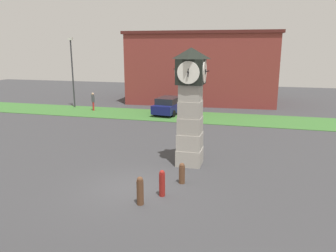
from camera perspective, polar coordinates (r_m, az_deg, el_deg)
ground_plane at (r=14.55m, az=-6.43°, el=-10.64°), size 84.39×84.39×0.00m
clock_tower at (r=16.50m, az=3.93°, el=3.60°), size 1.78×1.64×5.95m
bollard_near_tower at (r=12.86m, az=-4.88°, el=-11.12°), size 0.27×0.27×1.14m
bollard_mid_row at (r=13.51m, az=-1.04°, el=-9.89°), size 0.25×0.25×1.12m
bollard_far_row at (r=14.76m, az=2.44°, el=-8.18°), size 0.27×0.27×0.96m
car_far_lot at (r=30.13m, az=0.27°, el=3.63°), size 2.38×4.71×1.58m
pedestrian_crossing_lot at (r=32.46m, az=-12.91°, el=4.37°), size 0.43×0.47×1.77m
street_lamp_far_side at (r=34.53m, az=-16.34°, el=9.63°), size 0.50×0.24×6.93m
warehouse_blue_far at (r=38.04m, az=6.09°, el=10.16°), size 16.60×10.34×7.64m
grass_verge_far at (r=29.70m, az=-2.22°, el=1.93°), size 50.64×4.93×0.04m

